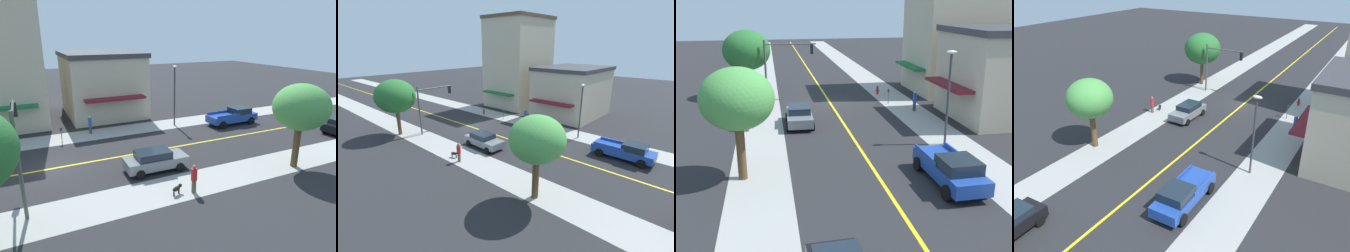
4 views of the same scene
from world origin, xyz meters
TOP-DOWN VIEW (x-y plane):
  - ground_plane at (0.00, 0.00)m, footprint 140.00×140.00m
  - sidewalk_left at (-6.44, 0.00)m, footprint 3.33×126.00m
  - sidewalk_right at (6.44, 0.00)m, footprint 3.33×126.00m
  - road_centerline_stripe at (0.00, 0.00)m, footprint 0.20×126.00m
  - brick_apartment_block at (-14.30, -3.30)m, footprint 10.83×8.51m
  - pale_office_building at (-14.29, 7.27)m, footprint 11.90×8.64m
  - street_tree_left_near at (7.65, -3.98)m, footprint 4.62×4.62m
  - street_tree_right_corner at (7.33, 16.00)m, footprint 3.87×3.87m
  - fire_hydrant at (-5.44, -2.95)m, footprint 0.44×0.24m
  - parking_meter at (-5.33, 1.26)m, footprint 0.12×0.18m
  - traffic_light_mast at (4.34, -1.94)m, footprint 4.94×0.32m
  - street_lamp at (-5.85, 12.84)m, footprint 0.70×0.36m
  - grey_sedan_right_curb at (3.47, 6.53)m, footprint 2.21×4.52m
  - blue_pickup_truck at (-3.47, 18.76)m, footprint 2.32×5.55m
  - pedestrian_red_shirt at (7.44, 7.38)m, footprint 0.38×0.38m
  - pedestrian_blue_shirt at (-6.87, 4.13)m, footprint 0.35×0.35m
  - small_dog at (7.20, 6.35)m, footprint 0.52×0.80m

SIDE VIEW (x-z plane):
  - ground_plane at x=0.00m, z-range 0.00..0.00m
  - road_centerline_stripe at x=0.00m, z-range 0.00..0.00m
  - sidewalk_left at x=-6.44m, z-range 0.00..0.01m
  - sidewalk_right at x=6.44m, z-range 0.00..0.01m
  - small_dog at x=7.20m, z-range 0.10..0.70m
  - fire_hydrant at x=-5.44m, z-range 0.00..0.87m
  - grey_sedan_right_curb at x=3.47m, z-range 0.04..1.56m
  - blue_pickup_truck at x=-3.47m, z-range 0.01..1.76m
  - parking_meter at x=-5.33m, z-range 0.22..1.66m
  - pedestrian_red_shirt at x=7.44m, z-range 0.05..1.89m
  - pedestrian_blue_shirt at x=-6.87m, z-range 0.06..1.88m
  - pale_office_building at x=-14.29m, z-range 0.01..7.40m
  - street_lamp at x=-5.85m, z-range 0.76..7.08m
  - traffic_light_mast at x=4.34m, z-range 1.02..6.88m
  - street_tree_right_corner at x=7.33m, z-range 1.37..7.50m
  - street_tree_left_near at x=7.65m, z-range 1.36..8.05m
  - brick_apartment_block at x=-14.30m, z-range 0.01..15.02m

